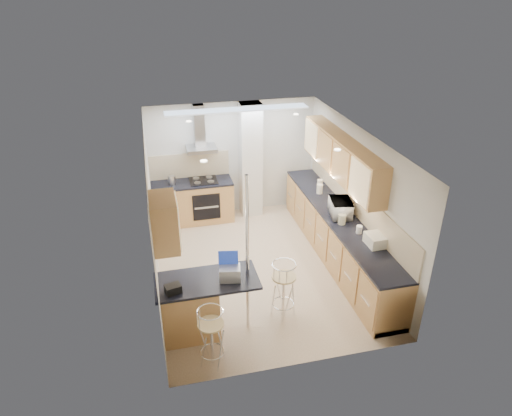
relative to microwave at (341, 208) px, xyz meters
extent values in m
plane|color=tan|center=(-1.51, 0.03, -1.07)|extent=(4.80, 4.80, 0.00)
cube|color=beige|center=(-1.51, 2.43, 0.18)|extent=(3.60, 0.04, 2.50)
cube|color=beige|center=(-1.51, -2.37, 0.18)|extent=(3.60, 0.04, 2.50)
cube|color=beige|center=(-3.31, 0.03, 0.18)|extent=(0.04, 4.80, 2.50)
cube|color=beige|center=(0.29, 0.03, 0.18)|extent=(0.04, 4.80, 2.50)
cube|color=silver|center=(-1.51, 0.03, 1.43)|extent=(3.60, 4.80, 0.02)
cube|color=tan|center=(0.12, 0.43, 0.81)|extent=(0.34, 3.00, 0.72)
cube|color=tan|center=(-3.14, -1.32, 0.81)|extent=(0.34, 0.62, 0.72)
cube|color=beige|center=(0.28, 0.03, 0.11)|extent=(0.03, 4.40, 0.56)
cube|color=beige|center=(-2.46, 2.41, 0.11)|extent=(1.70, 0.03, 0.56)
cube|color=silver|center=(-1.16, 2.23, 0.18)|extent=(0.45, 0.40, 2.50)
cube|color=#A6A8AB|center=(-2.21, 2.18, 0.55)|extent=(0.62, 0.48, 0.08)
cube|color=#A6A8AB|center=(-2.21, 2.32, 0.99)|extent=(0.22, 0.20, 0.88)
cylinder|color=white|center=(-2.04, -1.42, 0.18)|extent=(0.05, 0.05, 2.50)
cube|color=black|center=(-2.21, 1.82, -0.62)|extent=(0.58, 0.02, 0.58)
cube|color=black|center=(-2.21, 2.13, -0.14)|extent=(0.58, 0.50, 0.02)
cube|color=tan|center=(-1.51, 1.83, 1.42)|extent=(2.80, 0.35, 0.02)
cube|color=tan|center=(-0.01, 0.03, -0.63)|extent=(0.60, 4.40, 0.88)
cube|color=black|center=(-0.01, 0.03, -0.17)|extent=(0.63, 4.40, 0.04)
cube|color=tan|center=(-2.46, 2.13, -0.63)|extent=(1.70, 0.60, 0.88)
cube|color=black|center=(-2.46, 2.13, -0.17)|extent=(1.70, 0.63, 0.04)
cube|color=tan|center=(-2.63, -1.42, -0.62)|extent=(1.35, 0.62, 0.90)
cube|color=black|center=(-2.63, -1.42, -0.15)|extent=(1.47, 0.72, 0.04)
imported|color=white|center=(0.00, 0.00, 0.00)|extent=(0.46, 0.60, 0.30)
cube|color=#9DA1A5|center=(-2.30, -1.48, -0.03)|extent=(0.33, 0.27, 0.20)
cube|color=black|center=(-3.11, -1.60, -0.07)|extent=(0.24, 0.20, 0.12)
cylinder|color=white|center=(-0.03, 0.98, -0.05)|extent=(0.15, 0.15, 0.19)
cylinder|color=white|center=(0.08, 1.25, -0.07)|extent=(0.12, 0.12, 0.17)
cylinder|color=#B2AF8E|center=(-0.09, -0.29, -0.06)|extent=(0.15, 0.15, 0.18)
cylinder|color=white|center=(0.06, -0.67, -0.08)|extent=(0.12, 0.12, 0.14)
cube|color=white|center=(0.15, -1.08, -0.06)|extent=(0.28, 0.35, 0.18)
cylinder|color=#A6A8AB|center=(-2.86, 2.09, -0.05)|extent=(0.16, 0.16, 0.20)
camera|label=1|loc=(-3.18, -6.75, 3.73)|focal=32.00mm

